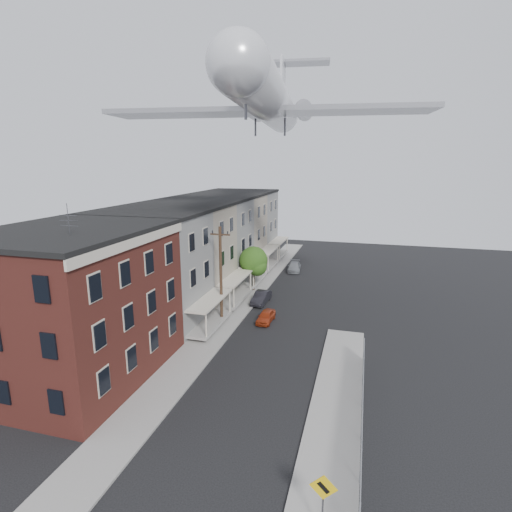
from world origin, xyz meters
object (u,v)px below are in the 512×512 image
(car_near, at_px, (266,316))
(car_mid, at_px, (261,297))
(utility_pole, at_px, (221,275))
(airplane, at_px, (270,101))
(warning_sign, at_px, (323,495))
(street_tree, at_px, (254,262))
(car_far, at_px, (294,267))

(car_near, height_order, car_mid, car_mid)
(utility_pole, relative_size, car_near, 2.87)
(car_mid, xyz_separation_m, airplane, (1.00, -1.01, 19.23))
(warning_sign, height_order, car_mid, warning_sign)
(airplane, bearing_deg, car_mid, 134.62)
(street_tree, bearing_deg, car_near, -67.70)
(car_mid, bearing_deg, car_near, -67.77)
(car_far, bearing_deg, car_mid, -101.29)
(car_near, bearing_deg, utility_pole, -156.49)
(utility_pole, relative_size, car_mid, 2.39)
(car_near, relative_size, car_mid, 0.83)
(car_mid, xyz_separation_m, car_far, (1.10, 13.49, -0.03))
(car_near, xyz_separation_m, car_mid, (-1.70, 4.80, 0.09))
(warning_sign, relative_size, street_tree, 0.54)
(car_mid, bearing_deg, utility_pole, -105.85)
(car_mid, distance_m, airplane, 19.28)
(warning_sign, height_order, street_tree, street_tree)
(car_mid, height_order, car_far, car_mid)
(utility_pole, height_order, street_tree, utility_pole)
(car_near, height_order, airplane, airplane)
(car_mid, distance_m, car_far, 13.54)
(car_mid, relative_size, car_far, 0.93)
(street_tree, height_order, airplane, airplane)
(street_tree, relative_size, car_near, 1.66)
(street_tree, bearing_deg, car_mid, -64.28)
(car_near, distance_m, airplane, 19.70)
(car_far, bearing_deg, street_tree, -112.91)
(street_tree, xyz_separation_m, car_far, (2.87, 9.82, -2.86))
(warning_sign, height_order, car_far, warning_sign)
(utility_pole, xyz_separation_m, car_far, (3.20, 19.75, -4.09))
(airplane, bearing_deg, warning_sign, -71.53)
(car_mid, height_order, airplane, airplane)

